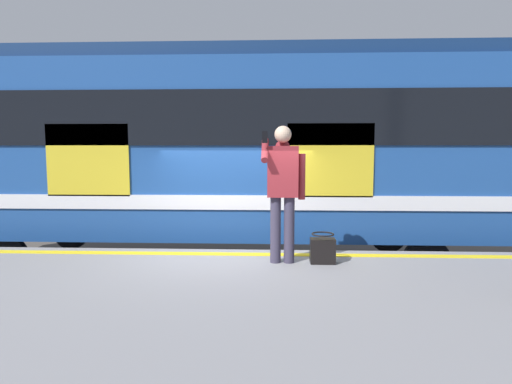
{
  "coord_description": "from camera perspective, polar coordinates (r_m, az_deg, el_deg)",
  "views": [
    {
      "loc": [
        -0.62,
        6.27,
        2.52
      ],
      "look_at": [
        -0.37,
        0.3,
        1.92
      ],
      "focal_mm": 29.95,
      "sensor_mm": 36.0,
      "label": 1
    }
  ],
  "objects": [
    {
      "name": "track_rail_far",
      "position": [
        9.56,
        -1.38,
        -9.04
      ],
      "size": [
        18.15,
        0.08,
        0.16
      ],
      "primitive_type": "cube",
      "color": "slate",
      "rests_on": "ground"
    },
    {
      "name": "platform",
      "position": [
        4.27,
        -6.72,
        -22.38
      ],
      "size": [
        13.96,
        5.11,
        1.02
      ],
      "primitive_type": "cube",
      "color": "gray",
      "rests_on": "ground"
    },
    {
      "name": "passenger",
      "position": [
        5.59,
        3.6,
        1.27
      ],
      "size": [
        0.57,
        0.55,
        1.8
      ],
      "color": "#383347",
      "rests_on": "platform"
    },
    {
      "name": "safety_line",
      "position": [
        6.19,
        -3.42,
        -8.27
      ],
      "size": [
        13.68,
        0.16,
        0.01
      ],
      "primitive_type": "cube",
      "color": "yellow",
      "rests_on": "platform"
    },
    {
      "name": "track_rail_near",
      "position": [
        8.18,
        -2.06,
        -11.6
      ],
      "size": [
        18.15,
        0.08,
        0.16
      ],
      "primitive_type": "cube",
      "color": "slate",
      "rests_on": "ground"
    },
    {
      "name": "ground_plane",
      "position": [
        6.79,
        -3.1,
        -16.04
      ],
      "size": [
        24.69,
        24.69,
        0.0
      ],
      "primitive_type": "plane",
      "color": "#4C4742"
    },
    {
      "name": "handbag",
      "position": [
        5.75,
        8.88,
        -7.6
      ],
      "size": [
        0.33,
        0.3,
        0.4
      ],
      "color": "black",
      "rests_on": "platform"
    },
    {
      "name": "train_carriage",
      "position": [
        8.57,
        -4.89,
        6.23
      ],
      "size": [
        11.4,
        3.12,
        4.11
      ],
      "color": "#1E478C",
      "rests_on": "ground"
    }
  ]
}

